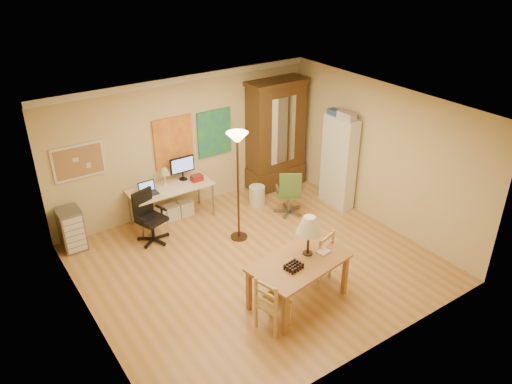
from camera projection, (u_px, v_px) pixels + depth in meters
floor at (257, 263)px, 8.52m from camera, size 5.50×5.50×0.00m
crown_molding at (181, 79)px, 9.10m from camera, size 5.50×0.08×0.12m
corkboard at (79, 162)px, 8.62m from camera, size 0.90×0.04×0.62m
art_panel_left at (174, 142)px, 9.54m from camera, size 0.80×0.04×1.00m
art_panel_right at (214, 133)px, 9.99m from camera, size 0.75×0.04×0.95m
dining_table at (303, 251)px, 7.32m from camera, size 1.57×1.09×1.37m
ladder_chair_back at (318, 258)px, 7.94m from camera, size 0.52×0.50×0.90m
ladder_chair_left at (272, 305)px, 6.96m from camera, size 0.48×0.49×0.87m
torchiere_lamp at (237, 155)px, 8.47m from camera, size 0.38×0.38×2.06m
computer_desk at (172, 199)px, 9.64m from camera, size 1.59×0.70×1.20m
office_chair_black at (151, 228)px, 9.03m from camera, size 0.60×0.60×0.98m
office_chair_green at (289, 202)px, 9.91m from camera, size 0.60×0.60×0.96m
drawer_cart at (71, 229)px, 8.76m from camera, size 0.38×0.46×0.77m
armoire at (275, 142)px, 10.68m from camera, size 1.29×0.61×2.38m
bookshelf at (339, 162)px, 9.96m from camera, size 0.28×0.75×1.88m
wastebin at (257, 196)px, 10.26m from camera, size 0.33×0.33×0.41m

